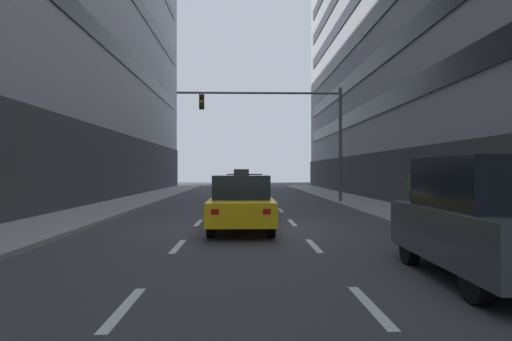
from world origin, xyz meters
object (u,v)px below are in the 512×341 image
object	(u,v)px
car_driving_0	(245,191)
traffic_signal_0	(291,121)
pedestrian_0	(411,189)
car_parked_0	(483,219)
taxi_driving_1	(241,203)
car_driving_2	(244,187)

from	to	relation	value
car_driving_0	traffic_signal_0	distance (m)	5.55
pedestrian_0	car_parked_0	bearing A→B (deg)	-105.42
taxi_driving_1	traffic_signal_0	world-z (taller)	traffic_signal_0
taxi_driving_1	car_parked_0	size ratio (longest dim) A/B	1.05
car_parked_0	pedestrian_0	size ratio (longest dim) A/B	2.75
traffic_signal_0	pedestrian_0	world-z (taller)	traffic_signal_0
car_driving_2	car_parked_0	distance (m)	24.01
pedestrian_0	car_driving_2	bearing A→B (deg)	122.46
taxi_driving_1	traffic_signal_0	size ratio (longest dim) A/B	0.49
car_driving_0	car_parked_0	distance (m)	15.52
car_driving_2	traffic_signal_0	world-z (taller)	traffic_signal_0
car_driving_0	car_driving_2	distance (m)	8.67
car_driving_2	traffic_signal_0	size ratio (longest dim) A/B	0.46
car_parked_0	traffic_signal_0	distance (m)	18.37
traffic_signal_0	car_parked_0	bearing A→B (deg)	-85.49
car_parked_0	traffic_signal_0	world-z (taller)	traffic_signal_0
pedestrian_0	car_driving_0	bearing A→B (deg)	157.75
car_driving_2	traffic_signal_0	bearing A→B (deg)	-64.73
taxi_driving_1	traffic_signal_0	xyz separation A→B (m)	(2.76, 11.49, 3.90)
car_parked_0	taxi_driving_1	bearing A→B (deg)	122.91
car_driving_2	pedestrian_0	distance (m)	13.83
car_driving_0	car_driving_2	size ratio (longest dim) A/B	1.09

